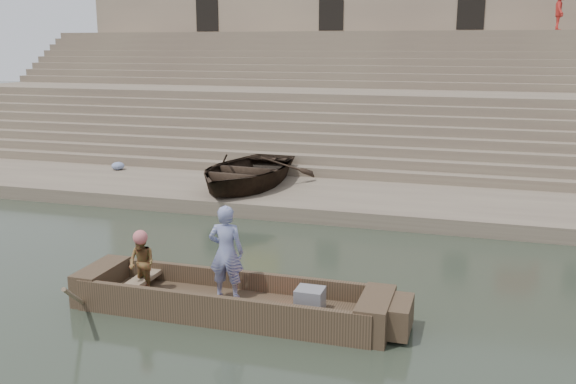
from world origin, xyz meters
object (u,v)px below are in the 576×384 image
at_px(rowing_man, 142,263).
at_px(beached_rowboat, 245,171).
at_px(main_rowboat, 230,307).
at_px(television, 309,300).
at_px(pedestrian, 561,10).
at_px(standing_man, 226,252).

height_order(rowing_man, beached_rowboat, beached_rowboat).
relative_size(main_rowboat, beached_rowboat, 1.06).
relative_size(television, pedestrian, 0.26).
bearing_deg(standing_man, rowing_man, 0.25).
bearing_deg(pedestrian, main_rowboat, 163.73).
relative_size(beached_rowboat, pedestrian, 2.63).
relative_size(rowing_man, television, 2.37).
height_order(standing_man, rowing_man, standing_man).
distance_m(standing_man, television, 1.67).
bearing_deg(standing_man, pedestrian, -115.14).
bearing_deg(main_rowboat, rowing_man, -178.15).
relative_size(main_rowboat, pedestrian, 2.78).
xyz_separation_m(main_rowboat, television, (1.44, -0.00, 0.31)).
distance_m(main_rowboat, pedestrian, 23.88).
xyz_separation_m(standing_man, television, (1.54, -0.15, -0.64)).
height_order(main_rowboat, standing_man, standing_man).
bearing_deg(main_rowboat, pedestrian, 72.26).
xyz_separation_m(main_rowboat, beached_rowboat, (-2.69, 7.92, 0.78)).
relative_size(standing_man, pedestrian, 0.94).
bearing_deg(main_rowboat, beached_rowboat, 108.76).
relative_size(main_rowboat, television, 10.87).
xyz_separation_m(standing_man, rowing_man, (-1.55, -0.20, -0.30)).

